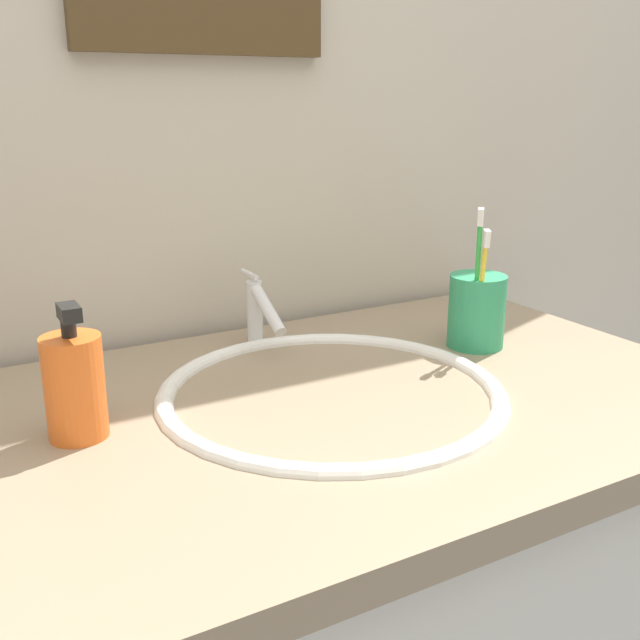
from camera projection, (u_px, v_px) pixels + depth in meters
tiled_wall_back at (201, 144)px, 1.13m from camera, size 2.27×0.04×2.40m
sink_basin at (332, 425)px, 0.95m from camera, size 0.44×0.44×0.12m
faucet at (259, 310)px, 1.10m from camera, size 0.02×0.13×0.11m
toothbrush_cup at (477, 311)px, 1.10m from camera, size 0.08×0.08×0.11m
toothbrush_yellow at (482, 282)px, 1.05m from camera, size 0.02×0.03×0.18m
toothbrush_green at (477, 271)px, 1.05m from camera, size 0.03×0.03×0.21m
soap_dispenser at (75, 385)px, 0.81m from camera, size 0.07×0.07×0.15m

